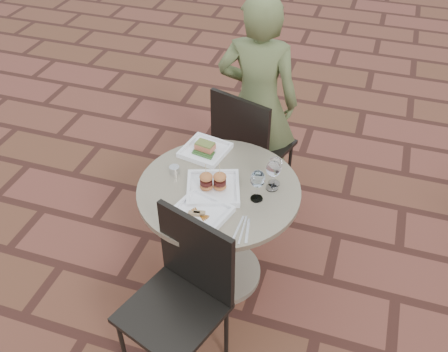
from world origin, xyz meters
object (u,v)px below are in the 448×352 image
(diner, at_px, (258,103))
(plate_sliders, at_px, (213,186))
(plate_salmon, at_px, (205,150))
(chair_far, at_px, (248,141))
(cafe_table, at_px, (219,219))
(plate_tuna, at_px, (199,214))
(chair_near, at_px, (184,288))

(diner, height_order, plate_sliders, diner)
(diner, relative_size, plate_salmon, 5.19)
(plate_salmon, bearing_deg, chair_far, 71.47)
(plate_sliders, bearing_deg, plate_salmon, 117.13)
(diner, relative_size, plate_sliders, 4.21)
(cafe_table, distance_m, diner, 0.92)
(diner, bearing_deg, plate_salmon, 70.81)
(diner, height_order, plate_tuna, diner)
(plate_sliders, bearing_deg, plate_tuna, -90.61)
(plate_salmon, height_order, plate_tuna, plate_salmon)
(cafe_table, bearing_deg, chair_near, -89.19)
(chair_far, relative_size, plate_sliders, 2.59)
(diner, distance_m, plate_salmon, 0.62)
(chair_near, relative_size, plate_tuna, 2.79)
(plate_salmon, bearing_deg, cafe_table, -57.01)
(plate_tuna, bearing_deg, plate_salmon, 106.69)
(plate_salmon, height_order, plate_sliders, plate_sliders)
(diner, xyz_separation_m, plate_sliders, (0.00, -0.91, 0.01))
(cafe_table, relative_size, plate_sliders, 2.51)
(cafe_table, distance_m, chair_near, 0.57)
(chair_near, bearing_deg, diner, 109.88)
(chair_far, bearing_deg, plate_tuna, 108.13)
(cafe_table, height_order, plate_tuna, plate_tuna)
(chair_far, height_order, plate_tuna, chair_far)
(chair_far, height_order, plate_salmon, chair_far)
(chair_far, relative_size, plate_tuna, 2.79)
(cafe_table, xyz_separation_m, plate_tuna, (-0.02, -0.24, 0.26))
(cafe_table, relative_size, diner, 0.60)
(chair_near, relative_size, diner, 0.62)
(chair_far, relative_size, chair_near, 1.00)
(chair_far, bearing_deg, plate_salmon, 88.93)
(diner, distance_m, plate_sliders, 0.91)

